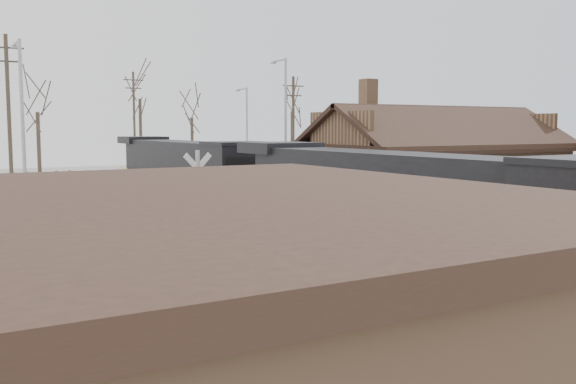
# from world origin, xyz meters

# --- Properties ---
(ground) EXTENTS (140.00, 140.00, 0.00)m
(ground) POSITION_xyz_m (0.00, 0.00, 0.00)
(ground) COLOR gray
(ground) RESTS_ON ground
(road) EXTENTS (60.00, 9.00, 0.03)m
(road) POSITION_xyz_m (0.00, 0.00, 0.01)
(road) COLOR #59595E
(road) RESTS_ON ground
(track_main) EXTENTS (3.40, 90.00, 0.24)m
(track_main) POSITION_xyz_m (0.00, 15.00, 0.07)
(track_main) COLOR gray
(track_main) RESTS_ON ground
(track_siding) EXTENTS (3.40, 90.00, 0.24)m
(track_siding) POSITION_xyz_m (-4.50, 15.00, 0.07)
(track_siding) COLOR gray
(track_siding) RESTS_ON ground
(depot) EXTENTS (15.20, 9.31, 7.90)m
(depot) POSITION_xyz_m (11.99, 12.00, 2.41)
(depot) COLOR #98704E
(depot) RESTS_ON ground
(commercial_building) EXTENTS (12.40, 10.40, 4.30)m
(commercial_building) POSITION_xyz_m (-13.00, -8.00, 2.16)
(commercial_building) COLOR #98704E
(commercial_building) RESTS_ON ground
(locomotive_lead) EXTENTS (3.00, 20.10, 4.46)m
(locomotive_lead) POSITION_xyz_m (0.00, 0.61, 2.34)
(locomotive_lead) COLOR black
(locomotive_lead) RESTS_ON ground
(locomotive_trailing) EXTENTS (3.00, 20.10, 4.22)m
(locomotive_trailing) POSITION_xyz_m (0.00, 20.98, 2.34)
(locomotive_trailing) COLOR black
(locomotive_trailing) RESTS_ON ground
(crossbuck_far) EXTENTS (1.24, 0.33, 4.35)m
(crossbuck_far) POSITION_xyz_m (-5.95, 5.20, 2.02)
(crossbuck_far) COLOR #A5A8AD
(crossbuck_far) RESTS_ON ground
(streetlight_a) EXTENTS (0.25, 2.04, 9.29)m
(streetlight_a) POSITION_xyz_m (-10.14, 16.63, 5.18)
(streetlight_a) COLOR #A5A8AD
(streetlight_a) RESTS_ON ground
(streetlight_b) EXTENTS (0.25, 2.04, 9.87)m
(streetlight_b) POSITION_xyz_m (7.63, 22.40, 5.48)
(streetlight_b) COLOR #A5A8AD
(streetlight_b) RESTS_ON ground
(streetlight_c) EXTENTS (0.25, 2.04, 8.51)m
(streetlight_c) POSITION_xyz_m (10.07, 33.19, 4.79)
(streetlight_c) COLOR #A5A8AD
(streetlight_c) RESTS_ON ground
(utility_pole_a) EXTENTS (2.00, 0.24, 10.67)m
(utility_pole_a) POSITION_xyz_m (-9.58, 25.79, 5.57)
(utility_pole_a) COLOR #382D23
(utility_pole_a) RESTS_ON ground
(utility_pole_b) EXTENTS (2.00, 0.24, 10.54)m
(utility_pole_b) POSITION_xyz_m (4.32, 46.20, 5.50)
(utility_pole_b) COLOR #382D23
(utility_pole_b) RESTS_ON ground
(utility_pole_c) EXTENTS (2.00, 0.24, 9.40)m
(utility_pole_c) POSITION_xyz_m (13.22, 30.60, 4.92)
(utility_pole_c) COLOR #382D23
(utility_pole_c) RESTS_ON ground
(tree_b) EXTENTS (4.25, 4.25, 10.40)m
(tree_b) POSITION_xyz_m (-5.84, 38.87, 7.41)
(tree_b) COLOR #382D23
(tree_b) RESTS_ON ground
(tree_c) EXTENTS (5.31, 5.31, 13.02)m
(tree_c) POSITION_xyz_m (5.17, 46.96, 9.28)
(tree_c) COLOR #382D23
(tree_c) RESTS_ON ground
(tree_d) EXTENTS (4.07, 4.07, 9.96)m
(tree_d) POSITION_xyz_m (9.62, 44.35, 7.09)
(tree_d) COLOR #382D23
(tree_d) RESTS_ON ground
(tree_e) EXTENTS (4.50, 4.50, 11.03)m
(tree_e) POSITION_xyz_m (18.89, 40.32, 7.86)
(tree_e) COLOR #382D23
(tree_e) RESTS_ON ground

